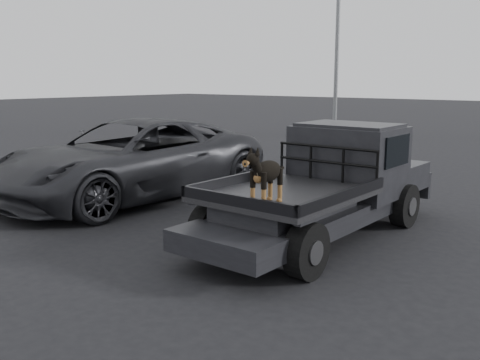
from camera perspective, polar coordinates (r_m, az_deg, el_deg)
The scene contains 6 objects.
ground at distance 7.92m, azimuth -0.08°, elevation -8.06°, with size 120.00×120.00×0.00m, color black.
flatbed_ute at distance 8.76m, azimuth 8.41°, elevation -3.18°, with size 2.00×5.40×0.92m, color black, non-canonical shape.
ute_cab at distance 9.42m, azimuth 11.52°, elevation 3.27°, with size 1.72×1.30×0.88m, color black, non-canonical shape.
headache_rack at distance 8.79m, azimuth 9.21°, elevation 1.73°, with size 1.80×0.08×0.55m, color black, non-canonical shape.
dog at distance 7.08m, azimuth 2.84°, elevation 0.45°, with size 0.32×0.60×0.74m, color black, non-canonical shape.
parked_suv at distance 11.69m, azimuth -11.51°, elevation 2.18°, with size 2.82×6.12×1.70m, color #28282D.
Camera 1 is at (4.72, -5.82, 2.56)m, focal length 40.00 mm.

